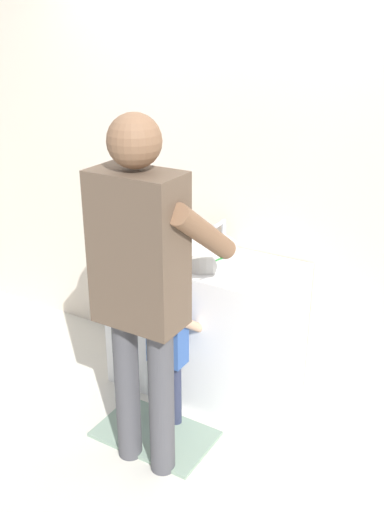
# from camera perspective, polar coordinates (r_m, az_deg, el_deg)

# --- Properties ---
(ground_plane) EXTENTS (14.00, 14.00, 0.00)m
(ground_plane) POSITION_cam_1_polar(r_m,az_deg,el_deg) (3.55, -1.29, -14.98)
(ground_plane) COLOR silver
(back_wall) EXTENTS (4.40, 0.08, 2.70)m
(back_wall) POSITION_cam_1_polar(r_m,az_deg,el_deg) (3.44, 4.06, 8.92)
(back_wall) COLOR beige
(back_wall) RESTS_ON ground
(vanity_cabinet) EXTENTS (1.10, 0.54, 0.86)m
(vanity_cabinet) POSITION_cam_1_polar(r_m,az_deg,el_deg) (3.52, 1.26, -6.85)
(vanity_cabinet) COLOR white
(vanity_cabinet) RESTS_ON ground
(sink_basin) EXTENTS (0.38, 0.38, 0.11)m
(sink_basin) POSITION_cam_1_polar(r_m,az_deg,el_deg) (3.29, 1.16, 0.39)
(sink_basin) COLOR silver
(sink_basin) RESTS_ON vanity_cabinet
(faucet) EXTENTS (0.18, 0.14, 0.18)m
(faucet) POSITION_cam_1_polar(r_m,az_deg,el_deg) (3.47, 3.03, 1.99)
(faucet) COLOR #B7BABF
(faucet) RESTS_ON vanity_cabinet
(toothbrush_cup) EXTENTS (0.07, 0.07, 0.21)m
(toothbrush_cup) POSITION_cam_1_polar(r_m,az_deg,el_deg) (3.56, -4.02, 2.04)
(toothbrush_cup) COLOR #D86666
(toothbrush_cup) RESTS_ON vanity_cabinet
(bath_mat) EXTENTS (0.64, 0.40, 0.02)m
(bath_mat) POSITION_cam_1_polar(r_m,az_deg,el_deg) (3.38, -3.64, -17.05)
(bath_mat) COLOR gray
(bath_mat) RESTS_ON ground
(child_toddler) EXTENTS (0.27, 0.27, 0.89)m
(child_toddler) POSITION_cam_1_polar(r_m,az_deg,el_deg) (3.18, -2.35, -8.34)
(child_toddler) COLOR #2D334C
(child_toddler) RESTS_ON ground
(adult_parent) EXTENTS (0.56, 0.58, 1.80)m
(adult_parent) POSITION_cam_1_polar(r_m,az_deg,el_deg) (2.66, -4.97, -1.55)
(adult_parent) COLOR #47474C
(adult_parent) RESTS_ON ground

